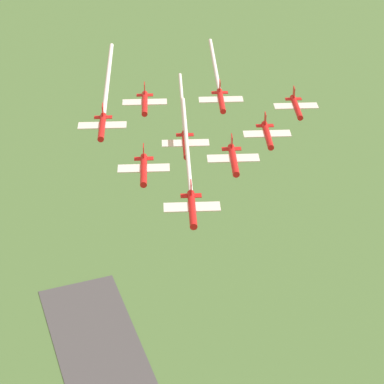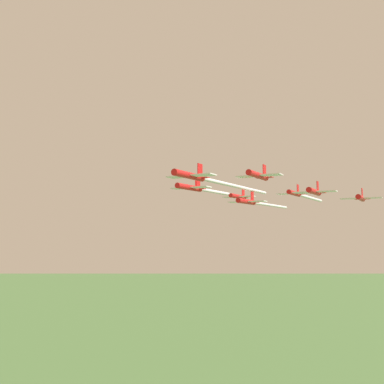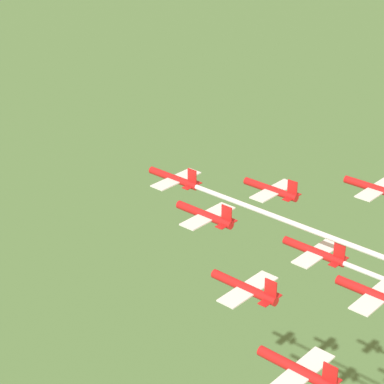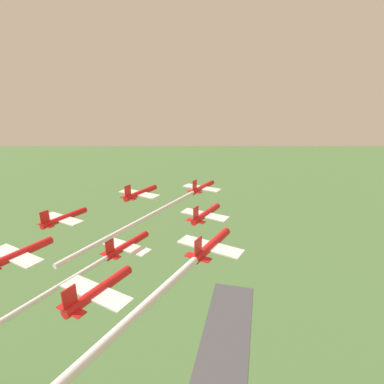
# 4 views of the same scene
# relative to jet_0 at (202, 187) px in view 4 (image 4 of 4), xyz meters

# --- Properties ---
(jet_0) EXTENTS (10.81, 11.12, 3.75)m
(jet_0) POSITION_rel_jet_0_xyz_m (0.00, 0.00, 0.00)
(jet_0) COLOR red
(jet_1) EXTENTS (10.81, 11.12, 3.75)m
(jet_1) POSITION_rel_jet_0_xyz_m (-13.55, -11.39, 1.22)
(jet_1) COLOR red
(jet_2) EXTENTS (10.81, 11.12, 3.75)m
(jet_2) POSITION_rel_jet_0_xyz_m (3.37, -17.38, -0.60)
(jet_2) COLOR red
(jet_3) EXTENTS (10.81, 11.12, 3.75)m
(jet_3) POSITION_rel_jet_0_xyz_m (-27.10, -22.78, -1.67)
(jet_3) COLOR red
(jet_4) EXTENTS (10.81, 11.12, 3.75)m
(jet_4) POSITION_rel_jet_0_xyz_m (-10.18, -28.77, -3.53)
(jet_4) COLOR red
(jet_5) EXTENTS (10.81, 11.12, 3.75)m
(jet_5) POSITION_rel_jet_0_xyz_m (6.74, -34.75, 1.30)
(jet_5) COLOR red
(jet_7) EXTENTS (10.81, 11.12, 3.75)m
(jet_7) POSITION_rel_jet_0_xyz_m (-23.72, -40.15, -0.51)
(jet_7) COLOR red
(jet_8) EXTENTS (10.81, 11.12, 3.75)m
(jet_8) POSITION_rel_jet_0_xyz_m (-6.80, -46.14, -0.77)
(jet_8) COLOR red
(smoke_trail_0) EXTENTS (14.27, 38.35, 0.86)m
(smoke_trail_0) POSITION_rel_jet_0_xyz_m (-8.44, -23.87, -0.05)
(smoke_trail_0) COLOR white
(smoke_trail_4) EXTENTS (11.47, 30.53, 0.82)m
(smoke_trail_4) POSITION_rel_jet_0_xyz_m (-17.24, -48.73, -3.59)
(smoke_trail_4) COLOR white
(smoke_trail_5) EXTENTS (14.76, 39.23, 1.07)m
(smoke_trail_5) POSITION_rel_jet_0_xyz_m (-1.84, -59.03, 1.25)
(smoke_trail_5) COLOR white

